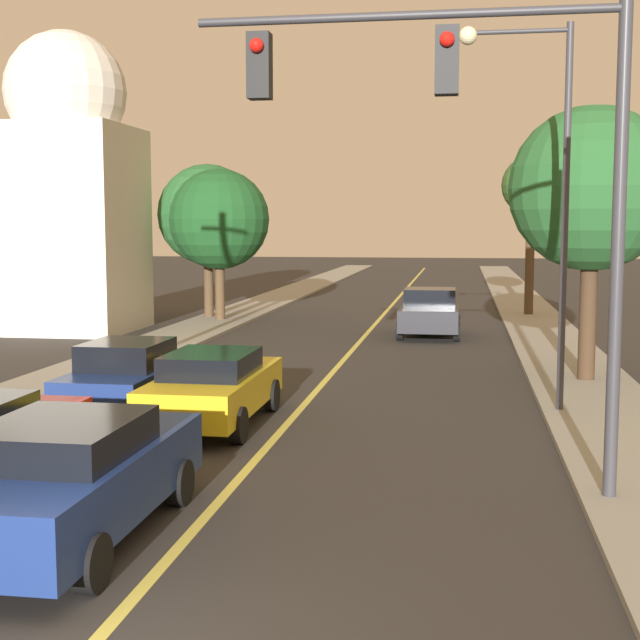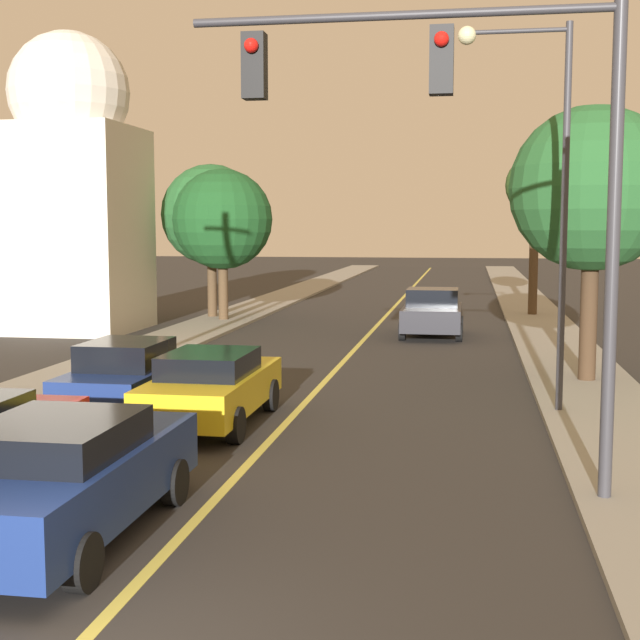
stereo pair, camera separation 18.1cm
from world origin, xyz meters
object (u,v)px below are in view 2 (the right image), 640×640
at_px(car_outer_lane_second, 129,374).
at_px(car_near_lane_front, 63,476).
at_px(streetlamp_right, 539,165).
at_px(car_near_lane_second, 212,386).
at_px(tree_right_far, 535,188).
at_px(car_far_oncoming, 432,313).
at_px(domed_building_left, 72,184).
at_px(tree_right_near, 593,190).
at_px(tree_left_near, 222,220).
at_px(tree_left_far, 211,215).
at_px(traffic_signal_mast, 476,138).

bearing_deg(car_outer_lane_second, car_near_lane_front, -74.09).
bearing_deg(streetlamp_right, car_near_lane_second, -161.94).
xyz_separation_m(car_near_lane_second, streetlamp_right, (6.13, 2.00, 4.23)).
bearing_deg(tree_right_far, car_near_lane_second, -108.84).
bearing_deg(car_near_lane_second, tree_right_far, 71.16).
distance_m(car_outer_lane_second, car_far_oncoming, 14.39).
bearing_deg(streetlamp_right, car_outer_lane_second, -174.80).
relative_size(streetlamp_right, domed_building_left, 0.71).
xyz_separation_m(car_near_lane_second, tree_right_near, (7.64, 5.73, 3.89)).
xyz_separation_m(tree_left_near, domed_building_left, (-4.57, -3.57, 1.26)).
xyz_separation_m(car_near_lane_second, tree_left_far, (-5.51, 18.76, 3.48)).
relative_size(car_far_oncoming, domed_building_left, 0.36).
distance_m(streetlamp_right, tree_right_near, 4.03).
distance_m(tree_left_near, tree_left_far, 1.28).
bearing_deg(tree_right_far, car_outer_lane_second, -115.03).
bearing_deg(car_far_oncoming, car_outer_lane_second, 66.46).
bearing_deg(car_near_lane_front, car_near_lane_second, 90.00).
height_order(tree_left_near, tree_left_far, tree_left_far).
distance_m(car_far_oncoming, domed_building_left, 13.67).
bearing_deg(car_outer_lane_second, car_near_lane_second, -29.95).
height_order(streetlamp_right, domed_building_left, domed_building_left).
relative_size(tree_right_near, domed_building_left, 0.61).
bearing_deg(car_near_lane_front, streetlamp_right, 53.66).
bearing_deg(tree_left_near, car_near_lane_front, -78.83).
height_order(streetlamp_right, tree_left_far, streetlamp_right).
bearing_deg(tree_left_far, car_near_lane_front, -77.62).
distance_m(car_near_lane_front, traffic_signal_mast, 6.88).
relative_size(car_near_lane_second, domed_building_left, 0.42).
relative_size(streetlamp_right, tree_left_far, 1.24).
relative_size(tree_right_far, domed_building_left, 0.62).
distance_m(car_near_lane_front, tree_left_near, 24.76).
bearing_deg(streetlamp_right, car_far_oncoming, 101.58).
relative_size(car_far_oncoming, tree_right_far, 0.59).
relative_size(traffic_signal_mast, tree_right_near, 1.04).
relative_size(car_near_lane_front, streetlamp_right, 0.62).
bearing_deg(tree_right_far, domed_building_left, -155.50).
bearing_deg(car_outer_lane_second, domed_building_left, 118.99).
relative_size(traffic_signal_mast, streetlamp_right, 0.89).
distance_m(tree_left_near, tree_right_far, 12.93).
height_order(tree_left_far, domed_building_left, domed_building_left).
bearing_deg(tree_left_near, car_far_oncoming, -21.65).
bearing_deg(tree_right_far, car_far_oncoming, -117.61).
bearing_deg(tree_left_far, tree_right_far, 13.27).
height_order(car_near_lane_front, car_outer_lane_second, car_near_lane_front).
distance_m(car_near_lane_second, traffic_signal_mast, 7.50).
xyz_separation_m(car_near_lane_front, tree_left_far, (-5.51, 25.10, 3.44)).
bearing_deg(car_near_lane_front, car_far_oncoming, 80.21).
bearing_deg(car_near_lane_second, tree_left_far, 106.36).
bearing_deg(car_near_lane_front, tree_right_near, 57.65).
relative_size(traffic_signal_mast, tree_left_near, 1.14).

